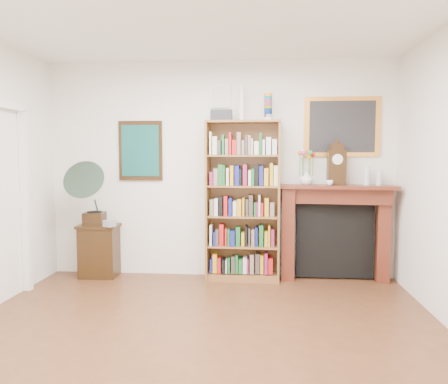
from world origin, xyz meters
name	(u,v)px	position (x,y,z in m)	size (l,w,h in m)	color
room	(190,181)	(0.00, 0.00, 1.40)	(4.51, 5.01, 2.81)	#4B2A16
door_casing	(1,187)	(-2.21, 1.20, 1.26)	(0.08, 1.02, 2.17)	white
teal_poster	(141,151)	(-1.05, 2.48, 1.65)	(0.58, 0.04, 0.78)	black
small_picture	(220,96)	(0.00, 2.48, 2.35)	(0.26, 0.04, 0.30)	white
gilt_painting	(342,127)	(1.55, 2.48, 1.95)	(0.95, 0.04, 0.75)	gold
bookshelf	(243,192)	(0.31, 2.31, 1.13)	(0.94, 0.37, 2.33)	brown
side_cabinet	(99,251)	(-1.57, 2.30, 0.34)	(0.51, 0.37, 0.69)	black
fireplace	(335,224)	(1.48, 2.39, 0.72)	(1.47, 0.48, 1.22)	#501E12
gramophone	(90,189)	(-1.64, 2.20, 1.16)	(0.54, 0.66, 0.83)	black
cd_stack	(109,223)	(-1.38, 2.16, 0.73)	(0.12, 0.12, 0.08)	#AEAFBB
mantel_clock	(336,165)	(1.47, 2.34, 1.47)	(0.23, 0.14, 0.51)	black
flower_vase	(306,178)	(1.10, 2.33, 1.31)	(0.17, 0.17, 0.18)	white
teacup	(330,183)	(1.38, 2.26, 1.25)	(0.09, 0.09, 0.07)	white
bottle_left	(367,176)	(1.83, 2.33, 1.34)	(0.07, 0.07, 0.24)	silver
bottle_right	(379,177)	(1.99, 2.35, 1.32)	(0.06, 0.06, 0.20)	silver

